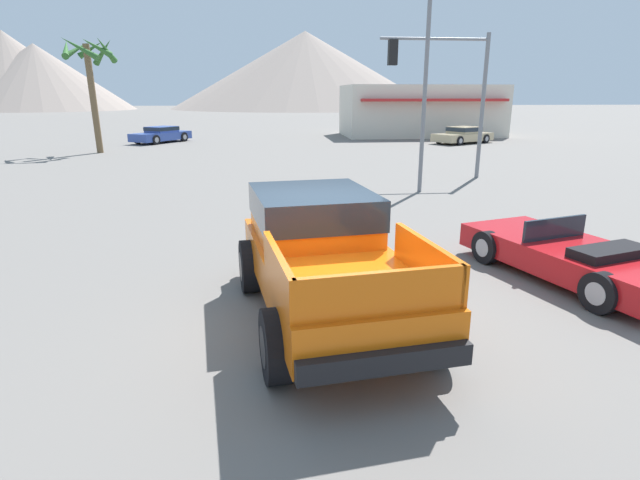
{
  "coord_description": "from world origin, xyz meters",
  "views": [
    {
      "loc": [
        -0.76,
        -6.87,
        3.25
      ],
      "look_at": [
        0.07,
        0.93,
        0.96
      ],
      "focal_mm": 28.0,
      "sensor_mm": 36.0,
      "label": 1
    }
  ],
  "objects_px": {
    "parked_car_tan": "(463,135)",
    "palm_tree_tall": "(90,65)",
    "parked_car_blue": "(161,134)",
    "street_lamp_post": "(427,56)",
    "orange_pickup_truck": "(322,248)",
    "red_convertible_car": "(573,257)",
    "traffic_light_main": "(444,77)"
  },
  "relations": [
    {
      "from": "orange_pickup_truck",
      "to": "street_lamp_post",
      "type": "bearing_deg",
      "value": 57.28
    },
    {
      "from": "traffic_light_main",
      "to": "street_lamp_post",
      "type": "distance_m",
      "value": 3.3
    },
    {
      "from": "red_convertible_car",
      "to": "parked_car_blue",
      "type": "bearing_deg",
      "value": 97.62
    },
    {
      "from": "orange_pickup_truck",
      "to": "red_convertible_car",
      "type": "bearing_deg",
      "value": 3.7
    },
    {
      "from": "orange_pickup_truck",
      "to": "traffic_light_main",
      "type": "xyz_separation_m",
      "value": [
        6.08,
        12.39,
        2.86
      ]
    },
    {
      "from": "palm_tree_tall",
      "to": "red_convertible_car",
      "type": "bearing_deg",
      "value": -56.0
    },
    {
      "from": "red_convertible_car",
      "to": "traffic_light_main",
      "type": "bearing_deg",
      "value": 66.71
    },
    {
      "from": "street_lamp_post",
      "to": "parked_car_blue",
      "type": "bearing_deg",
      "value": 122.03
    },
    {
      "from": "orange_pickup_truck",
      "to": "parked_car_tan",
      "type": "relative_size",
      "value": 1.07
    },
    {
      "from": "red_convertible_car",
      "to": "palm_tree_tall",
      "type": "bearing_deg",
      "value": 107.57
    },
    {
      "from": "parked_car_tan",
      "to": "parked_car_blue",
      "type": "distance_m",
      "value": 21.21
    },
    {
      "from": "parked_car_tan",
      "to": "palm_tree_tall",
      "type": "bearing_deg",
      "value": 69.28
    },
    {
      "from": "red_convertible_car",
      "to": "street_lamp_post",
      "type": "xyz_separation_m",
      "value": [
        -0.23,
        8.62,
        4.04
      ]
    },
    {
      "from": "parked_car_blue",
      "to": "street_lamp_post",
      "type": "height_order",
      "value": "street_lamp_post"
    },
    {
      "from": "orange_pickup_truck",
      "to": "parked_car_blue",
      "type": "distance_m",
      "value": 30.84
    },
    {
      "from": "parked_car_blue",
      "to": "palm_tree_tall",
      "type": "height_order",
      "value": "palm_tree_tall"
    },
    {
      "from": "orange_pickup_truck",
      "to": "palm_tree_tall",
      "type": "height_order",
      "value": "palm_tree_tall"
    },
    {
      "from": "parked_car_blue",
      "to": "traffic_light_main",
      "type": "bearing_deg",
      "value": 162.2
    },
    {
      "from": "orange_pickup_truck",
      "to": "street_lamp_post",
      "type": "distance_m",
      "value": 11.09
    },
    {
      "from": "red_convertible_car",
      "to": "palm_tree_tall",
      "type": "xyz_separation_m",
      "value": [
        -15.15,
        22.46,
        4.44
      ]
    },
    {
      "from": "parked_car_blue",
      "to": "palm_tree_tall",
      "type": "xyz_separation_m",
      "value": [
        -2.29,
        -6.34,
        4.28
      ]
    },
    {
      "from": "palm_tree_tall",
      "to": "street_lamp_post",
      "type": "bearing_deg",
      "value": -42.85
    },
    {
      "from": "orange_pickup_truck",
      "to": "street_lamp_post",
      "type": "relative_size",
      "value": 0.7
    },
    {
      "from": "traffic_light_main",
      "to": "parked_car_tan",
      "type": "bearing_deg",
      "value": -114.98
    },
    {
      "from": "parked_car_tan",
      "to": "palm_tree_tall",
      "type": "distance_m",
      "value": 23.97
    },
    {
      "from": "parked_car_tan",
      "to": "red_convertible_car",
      "type": "bearing_deg",
      "value": 133.14
    },
    {
      "from": "orange_pickup_truck",
      "to": "palm_tree_tall",
      "type": "bearing_deg",
      "value": 106.42
    },
    {
      "from": "red_convertible_car",
      "to": "parked_car_tan",
      "type": "relative_size",
      "value": 0.93
    },
    {
      "from": "street_lamp_post",
      "to": "palm_tree_tall",
      "type": "bearing_deg",
      "value": 137.15
    },
    {
      "from": "orange_pickup_truck",
      "to": "parked_car_blue",
      "type": "relative_size",
      "value": 1.09
    },
    {
      "from": "red_convertible_car",
      "to": "street_lamp_post",
      "type": "relative_size",
      "value": 0.61
    },
    {
      "from": "orange_pickup_truck",
      "to": "red_convertible_car",
      "type": "distance_m",
      "value": 4.84
    }
  ]
}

